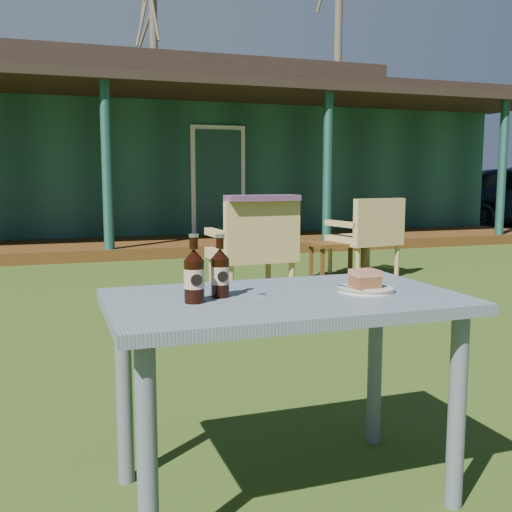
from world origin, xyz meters
name	(u,v)px	position (x,y,z in m)	size (l,w,h in m)	color
ground	(186,363)	(0.00, 0.00, 0.00)	(80.00, 80.00, 0.00)	#334916
pavilion	(86,154)	(0.00, 9.39, 1.61)	(15.80, 8.30, 3.45)	#194338
tree_mid	(155,75)	(3.00, 18.50, 4.75)	(0.28, 0.28, 9.50)	brown
tree_right	(338,58)	(9.50, 17.00, 5.50)	(0.28, 0.28, 11.00)	brown
cafe_table	(284,324)	(0.00, -1.60, 0.62)	(1.20, 0.70, 0.72)	slate
plate	(366,289)	(0.30, -1.62, 0.73)	(0.20, 0.20, 0.01)	silver
cake_slice	(365,278)	(0.30, -1.61, 0.77)	(0.09, 0.09, 0.06)	brown
fork	(351,288)	(0.24, -1.63, 0.74)	(0.01, 0.14, 0.00)	silver
cola_bottle_near	(220,272)	(-0.21, -1.55, 0.80)	(0.06, 0.07, 0.21)	black
cola_bottle_far	(194,275)	(-0.32, -1.61, 0.81)	(0.07, 0.07, 0.22)	black
bottle_cap	(262,295)	(-0.08, -1.58, 0.72)	(0.03, 0.03, 0.01)	silver
armchair_left	(254,245)	(0.98, 1.58, 0.52)	(0.72, 0.68, 0.92)	tan
armchair_right	(369,233)	(2.66, 2.50, 0.50)	(0.75, 0.72, 0.90)	tan
floral_throw	(262,198)	(0.99, 1.39, 0.95)	(0.64, 0.21, 0.05)	#5F375B
side_table	(337,248)	(2.30, 2.55, 0.34)	(0.60, 0.40, 0.40)	#513113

